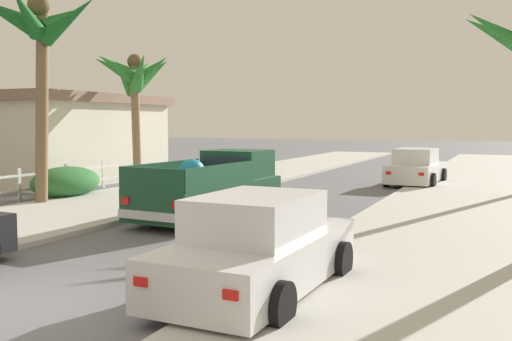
{
  "coord_description": "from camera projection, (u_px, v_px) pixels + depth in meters",
  "views": [
    {
      "loc": [
        6.48,
        -5.78,
        2.61
      ],
      "look_at": [
        -0.42,
        9.53,
        1.2
      ],
      "focal_mm": 40.02,
      "sensor_mm": 36.0,
      "label": 1
    }
  ],
  "objects": [
    {
      "name": "roadside_house",
      "position": [
        25.0,
        137.0,
        26.56
      ],
      "size": [
        10.89,
        8.78,
        3.84
      ],
      "color": "beige",
      "rests_on": "ground"
    },
    {
      "name": "palm_tree_left_mid",
      "position": [
        134.0,
        77.0,
        22.96
      ],
      "size": [
        3.56,
        3.32,
        5.43
      ],
      "color": "#846B4C",
      "rests_on": "ground"
    },
    {
      "name": "pickup_truck",
      "position": [
        214.0,
        189.0,
        15.76
      ],
      "size": [
        2.44,
        5.31,
        1.8
      ],
      "color": "#19472D",
      "rests_on": "ground"
    },
    {
      "name": "palm_tree_right_mid",
      "position": [
        38.0,
        32.0,
        17.64
      ],
      "size": [
        3.79,
        3.63,
        6.61
      ],
      "color": "brown",
      "rests_on": "ground"
    },
    {
      "name": "sidewalk_left",
      "position": [
        169.0,
        192.0,
        21.1
      ],
      "size": [
        4.82,
        60.0,
        0.12
      ],
      "primitive_type": "cube",
      "color": "beige",
      "rests_on": "ground"
    },
    {
      "name": "car_right_near",
      "position": [
        259.0,
        248.0,
        8.66
      ],
      "size": [
        2.1,
        4.29,
        1.54
      ],
      "color": "silver",
      "rests_on": "ground"
    },
    {
      "name": "ground_plane",
      "position": [
        8.0,
        306.0,
        8.12
      ],
      "size": [
        160.0,
        160.0,
        0.0
      ],
      "primitive_type": "plane",
      "color": "slate"
    },
    {
      "name": "car_left_near",
      "position": [
        416.0,
        168.0,
        23.92
      ],
      "size": [
        2.19,
        4.33,
        1.54
      ],
      "color": "silver",
      "rests_on": "ground"
    },
    {
      "name": "curb_left",
      "position": [
        192.0,
        193.0,
        20.68
      ],
      "size": [
        0.16,
        60.0,
        0.1
      ],
      "primitive_type": "cube",
      "color": "silver",
      "rests_on": "ground"
    },
    {
      "name": "hedge_bush",
      "position": [
        66.0,
        182.0,
        19.74
      ],
      "size": [
        1.8,
        2.8,
        1.1
      ],
      "primitive_type": "ellipsoid",
      "color": "#2D6B33",
      "rests_on": "ground"
    },
    {
      "name": "curb_right",
      "position": [
        423.0,
        207.0,
        17.35
      ],
      "size": [
        0.16,
        60.0,
        0.1
      ],
      "primitive_type": "cube",
      "color": "silver",
      "rests_on": "ground"
    },
    {
      "name": "sidewalk_right",
      "position": [
        458.0,
        209.0,
        16.94
      ],
      "size": [
        4.82,
        60.0,
        0.12
      ],
      "primitive_type": "cube",
      "color": "beige",
      "rests_on": "ground"
    }
  ]
}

